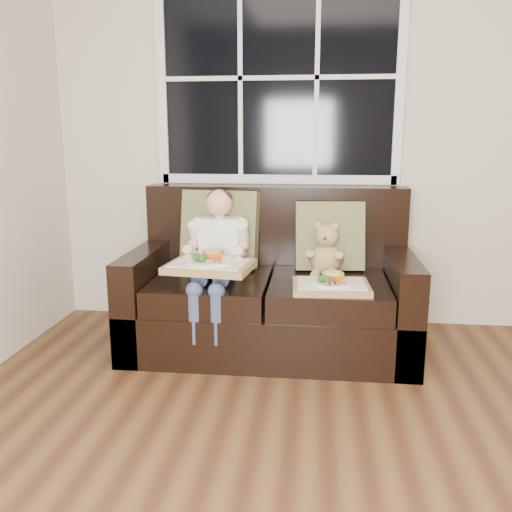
# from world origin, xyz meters

# --- Properties ---
(window_back) EXTENTS (1.62, 0.04, 1.37)m
(window_back) POSITION_xyz_m (-0.73, 2.48, 1.65)
(window_back) COLOR black
(window_back) RESTS_ON room_walls
(loveseat) EXTENTS (1.70, 0.92, 0.96)m
(loveseat) POSITION_xyz_m (-0.73, 2.02, 0.31)
(loveseat) COLOR black
(loveseat) RESTS_ON ground
(pillow_left) EXTENTS (0.51, 0.27, 0.50)m
(pillow_left) POSITION_xyz_m (-1.08, 2.17, 0.69)
(pillow_left) COLOR olive
(pillow_left) RESTS_ON loveseat
(pillow_right) EXTENTS (0.44, 0.23, 0.44)m
(pillow_right) POSITION_xyz_m (-0.38, 2.17, 0.66)
(pillow_right) COLOR olive
(pillow_right) RESTS_ON loveseat
(child) EXTENTS (0.35, 0.59, 0.80)m
(child) POSITION_xyz_m (-1.05, 1.90, 0.63)
(child) COLOR white
(child) RESTS_ON loveseat
(teddy_bear) EXTENTS (0.21, 0.26, 0.34)m
(teddy_bear) POSITION_xyz_m (-0.40, 2.05, 0.58)
(teddy_bear) COLOR tan
(teddy_bear) RESTS_ON loveseat
(tray_left) EXTENTS (0.51, 0.41, 0.11)m
(tray_left) POSITION_xyz_m (-1.05, 1.69, 0.58)
(tray_left) COLOR #AB884D
(tray_left) RESTS_ON child
(tray_right) EXTENTS (0.44, 0.34, 0.10)m
(tray_right) POSITION_xyz_m (-0.37, 1.69, 0.48)
(tray_right) COLOR #AB884D
(tray_right) RESTS_ON loveseat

